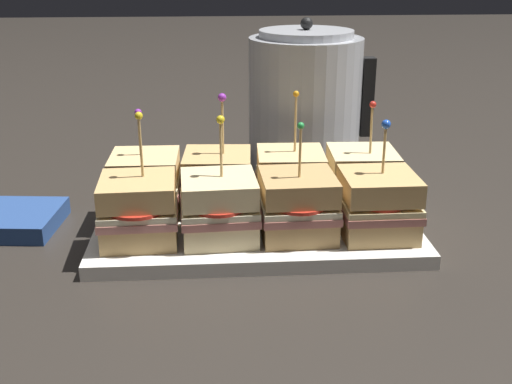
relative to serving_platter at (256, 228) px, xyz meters
The scene contains 12 objects.
ground_plane 0.01m from the serving_platter, ahead, with size 6.00×6.00×0.00m, color #2D2823.
serving_platter is the anchor object (origin of this frame).
sandwich_front_far_left 0.16m from the serving_platter, 161.99° to the right, with size 0.10×0.10×0.16m.
sandwich_front_center_left 0.08m from the serving_platter, 135.41° to the right, with size 0.10×0.10×0.15m.
sandwich_front_center_right 0.08m from the serving_platter, 44.59° to the right, with size 0.10×0.10×0.15m.
sandwich_front_far_right 0.16m from the serving_platter, 18.93° to the right, with size 0.09×0.09×0.15m.
sandwich_back_far_left 0.16m from the serving_platter, 161.80° to the left, with size 0.09×0.09×0.14m.
sandwich_back_center_left 0.08m from the serving_platter, 135.60° to the left, with size 0.10×0.10×0.16m.
sandwich_back_center_right 0.09m from the serving_platter, 43.83° to the left, with size 0.10×0.10×0.16m.
sandwich_back_far_right 0.16m from the serving_platter, 17.30° to the left, with size 0.10×0.10×0.15m.
kettle_steel 0.31m from the serving_platter, 69.84° to the left, with size 0.21×0.19×0.25m.
napkin_stack 0.32m from the serving_platter, behind, with size 0.12×0.12×0.02m.
Camera 1 is at (-0.05, -0.77, 0.35)m, focal length 45.00 mm.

